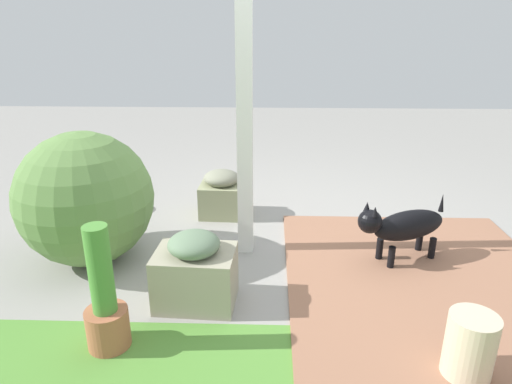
{
  "coord_description": "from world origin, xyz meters",
  "views": [
    {
      "loc": [
        0.26,
        3.18,
        1.64
      ],
      "look_at": [
        0.37,
        -0.1,
        0.41
      ],
      "focal_mm": 32.01,
      "sensor_mm": 36.0,
      "label": 1
    }
  ],
  "objects_px": {
    "stone_planter_nearest": "(222,194)",
    "terracotta_pot_broad": "(87,187)",
    "round_shrub": "(85,199)",
    "porch_pillar": "(245,93)",
    "terracotta_pot_tall": "(105,306)",
    "stone_planter_mid": "(195,272)",
    "ceramic_urn": "(470,347)",
    "dog": "(403,226)"
  },
  "relations": [
    {
      "from": "stone_planter_nearest",
      "to": "ceramic_urn",
      "type": "xyz_separation_m",
      "value": [
        -1.39,
        1.96,
        -0.03
      ]
    },
    {
      "from": "stone_planter_nearest",
      "to": "dog",
      "type": "height_order",
      "value": "dog"
    },
    {
      "from": "round_shrub",
      "to": "stone_planter_nearest",
      "type": "bearing_deg",
      "value": -135.56
    },
    {
      "from": "porch_pillar",
      "to": "dog",
      "type": "distance_m",
      "value": 1.44
    },
    {
      "from": "stone_planter_nearest",
      "to": "dog",
      "type": "distance_m",
      "value": 1.6
    },
    {
      "from": "stone_planter_nearest",
      "to": "terracotta_pot_tall",
      "type": "relative_size",
      "value": 0.59
    },
    {
      "from": "stone_planter_nearest",
      "to": "terracotta_pot_broad",
      "type": "height_order",
      "value": "stone_planter_nearest"
    },
    {
      "from": "stone_planter_mid",
      "to": "ceramic_urn",
      "type": "height_order",
      "value": "stone_planter_mid"
    },
    {
      "from": "porch_pillar",
      "to": "terracotta_pot_broad",
      "type": "height_order",
      "value": "porch_pillar"
    },
    {
      "from": "stone_planter_mid",
      "to": "terracotta_pot_broad",
      "type": "height_order",
      "value": "stone_planter_mid"
    },
    {
      "from": "stone_planter_mid",
      "to": "round_shrub",
      "type": "xyz_separation_m",
      "value": [
        0.85,
        -0.53,
        0.26
      ]
    },
    {
      "from": "stone_planter_nearest",
      "to": "round_shrub",
      "type": "xyz_separation_m",
      "value": [
        0.86,
        0.85,
        0.28
      ]
    },
    {
      "from": "ceramic_urn",
      "to": "terracotta_pot_broad",
      "type": "bearing_deg",
      "value": -37.4
    },
    {
      "from": "ceramic_urn",
      "to": "porch_pillar",
      "type": "bearing_deg",
      "value": -48.46
    },
    {
      "from": "ceramic_urn",
      "to": "stone_planter_mid",
      "type": "bearing_deg",
      "value": -22.47
    },
    {
      "from": "terracotta_pot_tall",
      "to": "dog",
      "type": "height_order",
      "value": "terracotta_pot_tall"
    },
    {
      "from": "stone_planter_mid",
      "to": "porch_pillar",
      "type": "bearing_deg",
      "value": -110.71
    },
    {
      "from": "porch_pillar",
      "to": "dog",
      "type": "relative_size",
      "value": 3.39
    },
    {
      "from": "stone_planter_mid",
      "to": "terracotta_pot_tall",
      "type": "distance_m",
      "value": 0.58
    },
    {
      "from": "dog",
      "to": "ceramic_urn",
      "type": "height_order",
      "value": "dog"
    },
    {
      "from": "stone_planter_nearest",
      "to": "terracotta_pot_tall",
      "type": "bearing_deg",
      "value": 76.66
    },
    {
      "from": "porch_pillar",
      "to": "terracotta_pot_tall",
      "type": "xyz_separation_m",
      "value": [
        0.67,
        1.12,
        -0.93
      ]
    },
    {
      "from": "round_shrub",
      "to": "ceramic_urn",
      "type": "relative_size",
      "value": 2.74
    },
    {
      "from": "terracotta_pot_tall",
      "to": "terracotta_pot_broad",
      "type": "bearing_deg",
      "value": -66.47
    },
    {
      "from": "terracotta_pot_tall",
      "to": "ceramic_urn",
      "type": "relative_size",
      "value": 2.04
    },
    {
      "from": "stone_planter_nearest",
      "to": "dog",
      "type": "xyz_separation_m",
      "value": [
        -1.37,
        0.82,
        0.09
      ]
    },
    {
      "from": "terracotta_pot_broad",
      "to": "terracotta_pot_tall",
      "type": "bearing_deg",
      "value": 113.53
    },
    {
      "from": "terracotta_pot_broad",
      "to": "dog",
      "type": "distance_m",
      "value": 2.73
    },
    {
      "from": "round_shrub",
      "to": "ceramic_urn",
      "type": "xyz_separation_m",
      "value": [
        -2.26,
        1.11,
        -0.3
      ]
    },
    {
      "from": "porch_pillar",
      "to": "ceramic_urn",
      "type": "height_order",
      "value": "porch_pillar"
    },
    {
      "from": "stone_planter_nearest",
      "to": "stone_planter_mid",
      "type": "height_order",
      "value": "stone_planter_mid"
    },
    {
      "from": "stone_planter_nearest",
      "to": "round_shrub",
      "type": "bearing_deg",
      "value": 44.44
    },
    {
      "from": "dog",
      "to": "terracotta_pot_broad",
      "type": "bearing_deg",
      "value": -18.32
    },
    {
      "from": "porch_pillar",
      "to": "stone_planter_mid",
      "type": "relative_size",
      "value": 4.74
    },
    {
      "from": "stone_planter_nearest",
      "to": "porch_pillar",
      "type": "bearing_deg",
      "value": 110.39
    },
    {
      "from": "stone_planter_mid",
      "to": "round_shrub",
      "type": "relative_size",
      "value": 0.53
    },
    {
      "from": "stone_planter_mid",
      "to": "ceramic_urn",
      "type": "relative_size",
      "value": 1.44
    },
    {
      "from": "terracotta_pot_broad",
      "to": "dog",
      "type": "bearing_deg",
      "value": 161.68
    },
    {
      "from": "dog",
      "to": "ceramic_urn",
      "type": "bearing_deg",
      "value": 91.17
    },
    {
      "from": "stone_planter_nearest",
      "to": "ceramic_urn",
      "type": "bearing_deg",
      "value": 125.4
    },
    {
      "from": "terracotta_pot_broad",
      "to": "terracotta_pot_tall",
      "type": "relative_size",
      "value": 0.54
    },
    {
      "from": "stone_planter_nearest",
      "to": "ceramic_urn",
      "type": "height_order",
      "value": "stone_planter_nearest"
    }
  ]
}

